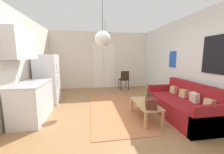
{
  "coord_description": "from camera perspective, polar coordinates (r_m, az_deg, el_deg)",
  "views": [
    {
      "loc": [
        -0.49,
        -3.12,
        1.51
      ],
      "look_at": [
        0.14,
        0.87,
        0.91
      ],
      "focal_mm": 22.06,
      "sensor_mm": 36.0,
      "label": 1
    }
  ],
  "objects": [
    {
      "name": "ground_plane",
      "position": [
        3.52,
        -0.11,
        -17.83
      ],
      "size": [
        5.14,
        7.6,
        0.1
      ],
      "primitive_type": "cube",
      "color": "#996D44"
    },
    {
      "name": "wall_back",
      "position": [
        6.69,
        -4.81,
        6.82
      ],
      "size": [
        4.74,
        0.13,
        2.66
      ],
      "color": "silver",
      "rests_on": "ground_plane"
    },
    {
      "name": "wall_right",
      "position": [
        4.2,
        33.12,
        4.66
      ],
      "size": [
        0.12,
        7.2,
        2.66
      ],
      "color": "silver",
      "rests_on": "ground_plane"
    },
    {
      "name": "area_rug",
      "position": [
        4.09,
        1.13,
        -13.13
      ],
      "size": [
        1.38,
        2.96,
        0.01
      ],
      "primitive_type": "cube",
      "color": "#B26B42",
      "rests_on": "ground_plane"
    },
    {
      "name": "couch",
      "position": [
        3.97,
        27.29,
        -10.53
      ],
      "size": [
        0.89,
        1.96,
        0.86
      ],
      "color": "maroon",
      "rests_on": "ground_plane"
    },
    {
      "name": "coffee_table",
      "position": [
        3.5,
        13.62,
        -11.15
      ],
      "size": [
        0.46,
        1.05,
        0.4
      ],
      "color": "tan",
      "rests_on": "ground_plane"
    },
    {
      "name": "bamboo_vase",
      "position": [
        3.56,
        14.25,
        -7.9
      ],
      "size": [
        0.07,
        0.07,
        0.45
      ],
      "color": "#47704C",
      "rests_on": "coffee_table"
    },
    {
      "name": "handbag",
      "position": [
        3.13,
        15.87,
        -10.39
      ],
      "size": [
        0.29,
        0.32,
        0.32
      ],
      "color": "#512319",
      "rests_on": "coffee_table"
    },
    {
      "name": "refrigerator",
      "position": [
        4.87,
        -25.25,
        -0.87
      ],
      "size": [
        0.68,
        0.63,
        1.58
      ],
      "color": "white",
      "rests_on": "ground_plane"
    },
    {
      "name": "kitchen_counter",
      "position": [
        3.79,
        -30.95,
        -3.74
      ],
      "size": [
        0.65,
        1.23,
        2.11
      ],
      "color": "silver",
      "rests_on": "ground_plane"
    },
    {
      "name": "accent_chair",
      "position": [
        6.31,
        5.04,
        -0.78
      ],
      "size": [
        0.45,
        0.43,
        0.87
      ],
      "rotation": [
        0.0,
        0.0,
        3.21
      ],
      "color": "black",
      "rests_on": "ground_plane"
    },
    {
      "name": "pendant_lamp_near",
      "position": [
        2.52,
        -3.93,
        15.49
      ],
      "size": [
        0.28,
        0.28,
        0.98
      ],
      "color": "black"
    },
    {
      "name": "pendant_lamp_far",
      "position": [
        4.7,
        -2.76,
        13.09
      ],
      "size": [
        0.24,
        0.24,
        0.89
      ],
      "color": "black"
    }
  ]
}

